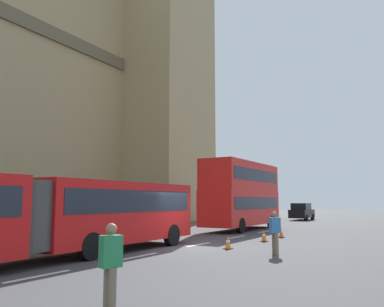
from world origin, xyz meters
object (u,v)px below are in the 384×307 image
Objects in this scene: double_decker_bus at (242,193)px; traffic_cone_middle at (264,236)px; articulated_bus at (18,212)px; traffic_cone_west at (228,242)px; sedan_lead at (302,212)px; pedestrian_near_cones at (110,264)px; pedestrian_by_kerb at (275,231)px; traffic_cone_east at (281,233)px.

double_decker_bus reaches higher than traffic_cone_middle.
double_decker_bus is at bearing 0.01° from articulated_bus.
double_decker_bus is 11.89m from traffic_cone_west.
articulated_bus is at bearing 152.91° from traffic_cone_west.
articulated_bus reaches higher than sedan_lead.
pedestrian_near_cones is at bearing -171.74° from traffic_cone_middle.
pedestrian_by_kerb reaches higher than traffic_cone_middle.
traffic_cone_west is at bearing -27.09° from articulated_bus.
traffic_cone_west is at bearing -171.74° from sedan_lead.
double_decker_bus is at bearing 16.51° from pedestrian_near_cones.
pedestrian_by_kerb reaches higher than traffic_cone_east.
double_decker_bus reaches higher than pedestrian_near_cones.
sedan_lead is 28.15m from traffic_cone_west.
traffic_cone_west is 1.00× the size of traffic_cone_middle.
pedestrian_near_cones is at bearing -167.16° from traffic_cone_west.
double_decker_bus is (18.67, 0.00, 0.96)m from articulated_bus.
pedestrian_by_kerb is (-4.59, -2.13, 0.63)m from traffic_cone_middle.
articulated_bus reaches higher than pedestrian_near_cones.
pedestrian_near_cones is (-10.19, -2.32, 0.63)m from traffic_cone_west.
traffic_cone_east is (6.44, -0.37, 0.00)m from traffic_cone_west.
double_decker_bus is 6.70m from traffic_cone_east.
sedan_lead is at bearing 12.73° from pedestrian_by_kerb.
pedestrian_by_kerb is at bearing -0.64° from pedestrian_near_cones.
sedan_lead is 2.60× the size of pedestrian_near_cones.
sedan_lead is 7.59× the size of traffic_cone_west.
traffic_cone_middle is at bearing -20.21° from articulated_bus.
pedestrian_near_cones is (-16.63, -1.95, 0.63)m from traffic_cone_east.
articulated_bus is 8.78m from traffic_cone_west.
traffic_cone_middle and traffic_cone_east have the same top height.
pedestrian_near_cones is 1.00× the size of pedestrian_by_kerb.
sedan_lead is 29.36m from pedestrian_by_kerb.
sedan_lead is 21.87m from traffic_cone_east.
traffic_cone_middle is 5.10m from pedestrian_by_kerb.
pedestrian_by_kerb is (6.92, -6.37, -0.83)m from articulated_bus.
sedan_lead is at bearing 9.50° from pedestrian_near_cones.
traffic_cone_west is 3.81m from traffic_cone_middle.
articulated_bus reaches higher than traffic_cone_west.
articulated_bus is at bearing -179.99° from double_decker_bus.
traffic_cone_east is (-21.41, -4.42, -0.63)m from sedan_lead.
pedestrian_near_cones is (-2.48, -6.27, -0.83)m from articulated_bus.
pedestrian_near_cones is at bearing -163.49° from double_decker_bus.
sedan_lead is (16.90, 0.10, -1.79)m from double_decker_bus.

